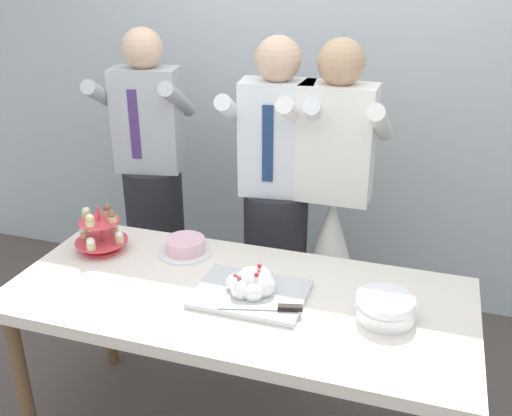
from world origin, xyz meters
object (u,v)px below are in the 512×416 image
(main_cake_tray, at_px, (252,288))
(plate_stack, at_px, (386,308))
(cupcake_stand, at_px, (101,233))
(person_guest, at_px, (154,198))
(person_groom, at_px, (275,223))
(dessert_table, at_px, (237,309))
(person_bride, at_px, (330,260))
(round_cake, at_px, (185,246))

(main_cake_tray, height_order, plate_stack, main_cake_tray)
(cupcake_stand, xyz_separation_m, plate_stack, (1.25, -0.15, -0.04))
(main_cake_tray, bearing_deg, person_guest, 135.53)
(cupcake_stand, bearing_deg, person_groom, 41.21)
(plate_stack, relative_size, person_guest, 0.13)
(person_guest, bearing_deg, main_cake_tray, -44.47)
(dessert_table, xyz_separation_m, person_guest, (-0.78, 0.82, 0.05))
(dessert_table, height_order, person_bride, person_bride)
(person_bride, xyz_separation_m, person_guest, (-1.02, 0.10, 0.16))
(cupcake_stand, relative_size, plate_stack, 1.07)
(plate_stack, distance_m, person_groom, 0.94)
(plate_stack, xyz_separation_m, person_bride, (-0.33, 0.72, -0.24))
(plate_stack, bearing_deg, main_cake_tray, -179.24)
(person_bride, bearing_deg, person_groom, -178.53)
(round_cake, height_order, person_bride, person_bride)
(person_bride, bearing_deg, dessert_table, -108.11)
(person_groom, height_order, person_bride, same)
(cupcake_stand, distance_m, plate_stack, 1.26)
(plate_stack, bearing_deg, dessert_table, 179.66)
(cupcake_stand, bearing_deg, plate_stack, -7.05)
(person_guest, bearing_deg, plate_stack, -31.49)
(dessert_table, relative_size, person_bride, 1.08)
(round_cake, bearing_deg, dessert_table, -36.46)
(main_cake_tray, distance_m, plate_stack, 0.50)
(dessert_table, relative_size, person_guest, 1.08)
(dessert_table, bearing_deg, person_bride, 71.89)
(round_cake, xyz_separation_m, person_guest, (-0.46, 0.58, -0.06))
(person_groom, bearing_deg, plate_stack, -49.35)
(plate_stack, relative_size, person_groom, 0.13)
(round_cake, bearing_deg, person_guest, 128.20)
(round_cake, xyz_separation_m, person_bride, (0.56, 0.48, -0.22))
(round_cake, bearing_deg, cupcake_stand, -166.34)
(round_cake, distance_m, person_guest, 0.75)
(cupcake_stand, xyz_separation_m, main_cake_tray, (0.75, -0.16, -0.04))
(person_guest, bearing_deg, dessert_table, -46.42)
(main_cake_tray, bearing_deg, dessert_table, 171.32)
(dessert_table, xyz_separation_m, cupcake_stand, (-0.69, 0.15, 0.16))
(dessert_table, xyz_separation_m, plate_stack, (0.57, -0.00, 0.12))
(plate_stack, distance_m, round_cake, 0.92)
(cupcake_stand, bearing_deg, person_bride, 31.61)
(person_guest, bearing_deg, cupcake_stand, -81.78)
(person_bride, bearing_deg, cupcake_stand, -148.39)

